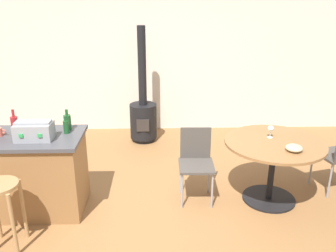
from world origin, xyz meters
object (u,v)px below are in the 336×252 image
dining_table (273,155)px  bottle_3 (15,126)px  wine_glass (271,129)px  toolbox (34,131)px  bottle_2 (15,126)px  wooden_stool (1,201)px  folding_chair_near (196,159)px  bottle_4 (68,122)px  wood_stove (143,114)px  bottle_1 (66,127)px  serving_bowl (294,148)px  kitchen_island (29,173)px

dining_table → bottle_3: bearing=-178.2°
wine_glass → toolbox: bearing=-172.7°
toolbox → bottle_2: (-0.27, 0.20, -0.02)m
wooden_stool → wine_glass: wine_glass is taller
folding_chair_near → wine_glass: wine_glass is taller
wooden_stool → bottle_2: bottle_2 is taller
wooden_stool → toolbox: toolbox is taller
folding_chair_near → bottle_2: (-1.98, -0.09, 0.47)m
bottle_2 → bottle_4: bottle_4 is taller
wooden_stool → bottle_3: 0.84m
bottle_4 → bottle_2: bearing=-171.8°
wood_stove → toolbox: size_ratio=4.99×
bottle_1 → serving_bowl: size_ratio=1.10×
folding_chair_near → bottle_3: size_ratio=2.91×
bottle_2 → toolbox: bearing=-36.7°
wooden_stool → serving_bowl: bearing=9.8°
kitchen_island → toolbox: (0.16, -0.09, 0.54)m
toolbox → wine_glass: (2.57, 0.33, -0.13)m
kitchen_island → bottle_2: 0.54m
bottle_2 → bottle_4: 0.55m
wooden_stool → bottle_1: size_ratio=3.41×
bottle_2 → wine_glass: (2.83, 0.13, -0.11)m
bottle_2 → folding_chair_near: bearing=2.6°
wooden_stool → toolbox: bearing=71.8°
dining_table → bottle_1: bottle_1 is taller
dining_table → bottle_2: (-2.85, -0.00, 0.39)m
wood_stove → bottle_2: size_ratio=9.33×
dining_table → wine_glass: 0.30m
bottle_1 → wine_glass: 2.29m
dining_table → bottle_3: (-2.82, -0.09, 0.42)m
wooden_stool → dining_table: 2.87m
wooden_stool → bottle_1: bottle_1 is taller
bottle_3 → serving_bowl: 2.95m
wooden_stool → bottle_4: 1.07m
kitchen_island → serving_bowl: kitchen_island is taller
bottle_4 → wine_glass: bottle_4 is taller
toolbox → wine_glass: bearing=7.3°
kitchen_island → bottle_4: bottle_4 is taller
bottle_3 → bottle_4: 0.54m
wood_stove → bottle_2: (-1.30, -1.90, 0.50)m
bottle_2 → serving_bowl: 2.99m
kitchen_island → dining_table: size_ratio=1.10×
kitchen_island → toolbox: bearing=-30.1°
toolbox → bottle_4: (0.28, 0.28, -0.00)m
bottle_1 → bottle_4: 0.11m
toolbox → wine_glass: size_ratio=2.60×
kitchen_island → wood_stove: bearing=59.3°
serving_bowl → wine_glass: bearing=109.7°
wooden_stool → bottle_1: (0.47, 0.73, 0.46)m
dining_table → wood_stove: wood_stove is taller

